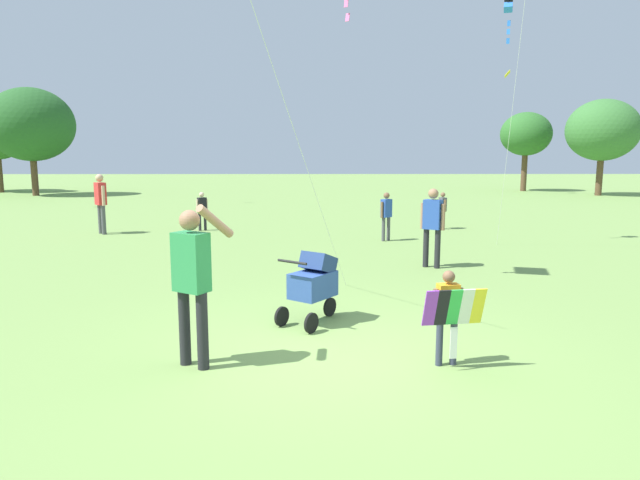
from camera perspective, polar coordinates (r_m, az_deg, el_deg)
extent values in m
plane|color=#75994C|center=(6.88, 0.90, -11.64)|extent=(120.00, 120.00, 0.00)
cylinder|color=brown|center=(40.20, -29.80, 5.72)|extent=(0.36, 0.36, 2.11)
cylinder|color=brown|center=(36.21, -27.02, 5.69)|extent=(0.36, 0.36, 2.08)
ellipsoid|color=#235623|center=(36.22, -27.35, 10.39)|extent=(4.84, 4.35, 4.11)
cylinder|color=brown|center=(38.63, 20.03, 6.44)|extent=(0.36, 0.36, 2.34)
ellipsoid|color=#2D6628|center=(38.63, 20.22, 10.09)|extent=(3.23, 2.90, 2.74)
cylinder|color=brown|center=(36.21, 26.53, 5.72)|extent=(0.36, 0.36, 2.08)
ellipsoid|color=#387033|center=(36.21, 26.82, 9.95)|extent=(4.08, 3.67, 3.47)
cylinder|color=#33384C|center=(6.69, 13.42, -10.02)|extent=(0.08, 0.08, 0.54)
cylinder|color=#33384C|center=(6.63, 12.05, -10.15)|extent=(0.08, 0.08, 0.54)
cube|color=orange|center=(6.52, 12.88, -6.12)|extent=(0.26, 0.18, 0.41)
cylinder|color=brown|center=(6.58, 14.07, -6.28)|extent=(0.06, 0.06, 0.36)
cylinder|color=brown|center=(6.47, 11.65, -6.45)|extent=(0.06, 0.06, 0.36)
sphere|color=brown|center=(6.45, 12.97, -3.65)|extent=(0.14, 0.14, 0.14)
cube|color=yellow|center=(6.48, 15.76, -6.48)|extent=(0.16, 0.17, 0.43)
cube|color=white|center=(6.42, 14.64, -6.57)|extent=(0.16, 0.17, 0.43)
cube|color=green|center=(6.36, 13.49, -6.66)|extent=(0.16, 0.17, 0.43)
cube|color=black|center=(6.31, 12.33, -6.75)|extent=(0.16, 0.17, 0.43)
cube|color=purple|center=(6.26, 11.14, -6.83)|extent=(0.16, 0.17, 0.43)
cube|color=white|center=(6.46, 13.43, -10.15)|extent=(0.08, 0.02, 0.36)
cylinder|color=#232328|center=(6.65, -13.61, -8.61)|extent=(0.13, 0.13, 0.88)
cylinder|color=#232328|center=(6.46, -11.86, -9.05)|extent=(0.13, 0.13, 0.88)
cube|color=#2D8C4C|center=(6.37, -12.98, -2.20)|extent=(0.45, 0.41, 0.66)
cylinder|color=#A37556|center=(6.55, -14.47, -2.37)|extent=(0.10, 0.10, 0.59)
cylinder|color=#A37556|center=(6.24, -10.61, 1.86)|extent=(0.37, 0.50, 0.41)
sphere|color=#A37556|center=(6.30, -13.13, 1.97)|extent=(0.23, 0.23, 0.23)
cylinder|color=black|center=(8.40, 1.01, -6.82)|extent=(0.20, 0.25, 0.28)
cylinder|color=black|center=(7.94, -3.90, -7.76)|extent=(0.20, 0.25, 0.28)
cylinder|color=black|center=(7.63, -0.88, -8.43)|extent=(0.20, 0.25, 0.28)
cube|color=#2D4C93|center=(7.97, -0.73, -4.57)|extent=(0.74, 0.78, 0.36)
cube|color=navy|center=(8.00, -0.19, -2.31)|extent=(0.58, 0.58, 0.35)
cylinder|color=black|center=(7.53, -2.85, -2.25)|extent=(0.41, 0.32, 0.04)
cube|color=pink|center=(10.37, 2.68, 22.93)|extent=(0.08, 0.07, 0.14)
cube|color=pink|center=(10.37, 2.82, 21.68)|extent=(0.09, 0.08, 0.14)
cylinder|color=silver|center=(8.17, -2.50, 10.66)|extent=(1.70, 3.83, 5.34)
cube|color=blue|center=(15.89, 18.60, 21.50)|extent=(0.28, 0.31, 0.24)
cube|color=blue|center=(15.85, 18.65, 20.16)|extent=(0.08, 0.04, 0.14)
cube|color=blue|center=(15.72, 18.61, 19.44)|extent=(0.09, 0.06, 0.14)
cube|color=blue|center=(15.71, 18.57, 18.63)|extent=(0.08, 0.04, 0.14)
cylinder|color=silver|center=(14.65, 18.77, 10.69)|extent=(0.19, 1.71, 6.01)
cube|color=yellow|center=(34.78, 18.52, 15.72)|extent=(0.42, 0.33, 0.44)
cylinder|color=#4C4C51|center=(17.94, -21.15, 1.93)|extent=(0.13, 0.13, 0.88)
cylinder|color=#4C4C51|center=(18.20, -21.44, 2.00)|extent=(0.13, 0.13, 0.88)
cube|color=red|center=(18.01, -21.43, 4.41)|extent=(0.43, 0.45, 0.66)
cylinder|color=tan|center=(17.78, -21.17, 4.22)|extent=(0.10, 0.10, 0.59)
cylinder|color=tan|center=(18.24, -21.67, 4.30)|extent=(0.10, 0.10, 0.59)
sphere|color=tan|center=(17.98, -21.52, 5.89)|extent=(0.23, 0.23, 0.23)
cylinder|color=#232328|center=(12.05, 11.86, -0.90)|extent=(0.12, 0.12, 0.83)
cylinder|color=#232328|center=(12.14, 10.72, -0.79)|extent=(0.12, 0.12, 0.83)
cube|color=#284CA8|center=(11.99, 11.39, 2.56)|extent=(0.42, 0.38, 0.62)
cylinder|color=#A37556|center=(11.92, 12.39, 2.28)|extent=(0.09, 0.09, 0.55)
cylinder|color=#A37556|center=(12.08, 10.39, 2.43)|extent=(0.09, 0.09, 0.55)
sphere|color=#A37556|center=(11.96, 11.45, 4.64)|extent=(0.21, 0.21, 0.21)
cylinder|color=#4C4C51|center=(15.56, 6.47, 1.09)|extent=(0.10, 0.10, 0.66)
cylinder|color=#4C4C51|center=(15.71, 6.97, 1.16)|extent=(0.10, 0.10, 0.66)
cube|color=#284CA8|center=(15.57, 6.76, 3.23)|extent=(0.34, 0.32, 0.50)
cylinder|color=brown|center=(15.44, 6.31, 3.06)|extent=(0.07, 0.07, 0.44)
cylinder|color=brown|center=(15.71, 7.20, 3.14)|extent=(0.07, 0.07, 0.44)
sphere|color=brown|center=(15.54, 6.78, 4.51)|extent=(0.17, 0.17, 0.17)
cylinder|color=#232328|center=(17.96, -12.12, 1.87)|extent=(0.09, 0.09, 0.59)
cylinder|color=#232328|center=(18.05, -11.60, 1.92)|extent=(0.09, 0.09, 0.59)
cube|color=black|center=(17.95, -11.91, 3.54)|extent=(0.30, 0.29, 0.45)
cylinder|color=beige|center=(17.88, -12.37, 3.41)|extent=(0.06, 0.06, 0.40)
cylinder|color=beige|center=(18.03, -11.45, 3.48)|extent=(0.06, 0.06, 0.40)
sphere|color=beige|center=(17.93, -11.94, 4.54)|extent=(0.15, 0.15, 0.15)
cylinder|color=#232328|center=(18.31, 12.45, 1.97)|extent=(0.08, 0.08, 0.58)
cylinder|color=#232328|center=(18.47, 12.17, 2.03)|extent=(0.08, 0.08, 0.58)
cube|color=#4C4C56|center=(18.34, 12.37, 3.57)|extent=(0.22, 0.29, 0.43)
cylinder|color=brown|center=(18.21, 12.61, 3.43)|extent=(0.06, 0.06, 0.39)
cylinder|color=brown|center=(18.48, 12.12, 3.52)|extent=(0.06, 0.06, 0.39)
sphere|color=brown|center=(18.32, 12.40, 4.52)|extent=(0.15, 0.15, 0.15)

